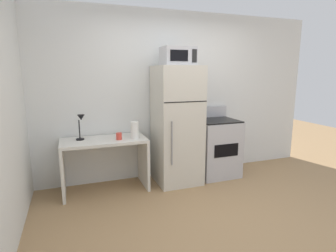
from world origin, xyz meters
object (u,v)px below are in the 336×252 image
(paper_towel_roll, at_px, (135,130))
(refrigerator, at_px, (177,125))
(desk, at_px, (105,155))
(microwave, at_px, (178,56))
(desk_lamp, at_px, (81,123))
(oven_range, at_px, (216,147))
(coffee_mug, at_px, (119,136))

(paper_towel_roll, distance_m, refrigerator, 0.67)
(desk, distance_m, microwave, 1.75)
(desk, distance_m, desk_lamp, 0.55)
(paper_towel_roll, xyz_separation_m, oven_range, (1.37, 0.10, -0.40))
(microwave, distance_m, oven_range, 1.59)
(desk_lamp, height_order, microwave, microwave)
(refrigerator, bearing_deg, oven_range, 2.29)
(desk, height_order, refrigerator, refrigerator)
(paper_towel_roll, bearing_deg, desk_lamp, 166.37)
(desk_lamp, height_order, refrigerator, refrigerator)
(desk, bearing_deg, desk_lamp, 167.36)
(desk_lamp, relative_size, microwave, 0.77)
(desk, distance_m, paper_towel_roll, 0.55)
(coffee_mug, bearing_deg, microwave, 2.00)
(coffee_mug, height_order, oven_range, oven_range)
(desk, bearing_deg, refrigerator, -1.97)
(oven_range, bearing_deg, coffee_mug, -177.11)
(oven_range, bearing_deg, paper_towel_roll, -175.92)
(paper_towel_roll, xyz_separation_m, refrigerator, (0.66, 0.07, 0.01))
(desk, relative_size, paper_towel_roll, 4.87)
(coffee_mug, xyz_separation_m, microwave, (0.89, 0.03, 1.09))
(paper_towel_roll, distance_m, oven_range, 1.43)
(desk, distance_m, refrigerator, 1.14)
(desk_lamp, relative_size, paper_towel_roll, 1.47)
(paper_towel_roll, height_order, oven_range, oven_range)
(coffee_mug, distance_m, oven_range, 1.63)
(microwave, height_order, oven_range, microwave)
(coffee_mug, height_order, microwave, microwave)
(desk_lamp, bearing_deg, coffee_mug, -17.59)
(desk, bearing_deg, oven_range, -0.29)
(refrigerator, distance_m, microwave, 1.01)
(desk_lamp, xyz_separation_m, paper_towel_roll, (0.71, -0.17, -0.12))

